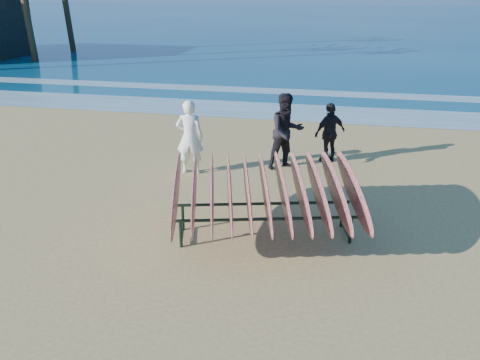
{
  "coord_description": "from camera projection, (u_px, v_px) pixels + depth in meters",
  "views": [
    {
      "loc": [
        1.78,
        -7.57,
        4.3
      ],
      "look_at": [
        0.0,
        0.8,
        0.95
      ],
      "focal_mm": 38.0,
      "sensor_mm": 36.0,
      "label": 1
    }
  ],
  "objects": [
    {
      "name": "foam_near",
      "position": [
        294.0,
        112.0,
        17.91
      ],
      "size": [
        160.0,
        160.0,
        0.0
      ],
      "primitive_type": "plane",
      "color": "white",
      "rests_on": "ground"
    },
    {
      "name": "ground",
      "position": [
        230.0,
        247.0,
        8.8
      ],
      "size": [
        120.0,
        120.0,
        0.0
      ],
      "primitive_type": "plane",
      "color": "tan",
      "rests_on": "ground"
    },
    {
      "name": "person_dark_b",
      "position": [
        330.0,
        133.0,
        12.73
      ],
      "size": [
        0.92,
        0.85,
        1.52
      ],
      "primitive_type": "imported",
      "rotation": [
        0.0,
        0.0,
        3.83
      ],
      "color": "black",
      "rests_on": "ground"
    },
    {
      "name": "foam_far",
      "position": [
        303.0,
        92.0,
        21.1
      ],
      "size": [
        160.0,
        160.0,
        0.0
      ],
      "primitive_type": "plane",
      "color": "white",
      "rests_on": "ground"
    },
    {
      "name": "person_dark_a",
      "position": [
        286.0,
        132.0,
        12.19
      ],
      "size": [
        1.15,
        1.09,
        1.86
      ],
      "primitive_type": "imported",
      "rotation": [
        0.0,
        0.0,
        0.6
      ],
      "color": "black",
      "rests_on": "ground"
    },
    {
      "name": "surfboard_rack",
      "position": [
        265.0,
        191.0,
        8.87
      ],
      "size": [
        3.78,
        3.5,
        1.41
      ],
      "rotation": [
        0.0,
        0.0,
        0.26
      ],
      "color": "black",
      "rests_on": "ground"
    },
    {
      "name": "person_white",
      "position": [
        190.0,
        137.0,
        11.95
      ],
      "size": [
        0.69,
        0.49,
        1.77
      ],
      "primitive_type": "imported",
      "rotation": [
        0.0,
        0.0,
        3.25
      ],
      "color": "white",
      "rests_on": "ground"
    },
    {
      "name": "ocean",
      "position": [
        337.0,
        21.0,
        58.9
      ],
      "size": [
        160.0,
        160.0,
        0.0
      ],
      "primitive_type": "plane",
      "color": "navy",
      "rests_on": "ground"
    }
  ]
}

